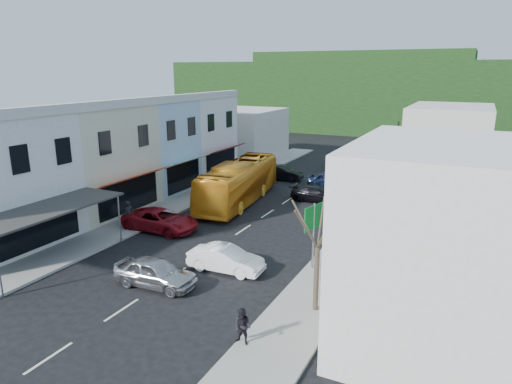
# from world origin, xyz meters

# --- Properties ---
(ground) EXTENTS (120.00, 120.00, 0.00)m
(ground) POSITION_xyz_m (0.00, 0.00, 0.00)
(ground) COLOR black
(ground) RESTS_ON ground
(sidewalk_left) EXTENTS (3.00, 52.00, 0.15)m
(sidewalk_left) POSITION_xyz_m (-7.50, 10.00, 0.07)
(sidewalk_left) COLOR gray
(sidewalk_left) RESTS_ON ground
(sidewalk_right) EXTENTS (3.00, 52.00, 0.15)m
(sidewalk_right) POSITION_xyz_m (7.50, 10.00, 0.07)
(sidewalk_right) COLOR gray
(sidewalk_right) RESTS_ON ground
(shopfront_row) EXTENTS (8.25, 30.00, 8.00)m
(shopfront_row) POSITION_xyz_m (-12.49, 5.00, 4.00)
(shopfront_row) COLOR silver
(shopfront_row) RESTS_ON ground
(right_building) EXTENTS (8.00, 9.00, 8.00)m
(right_building) POSITION_xyz_m (13.50, -4.00, 4.00)
(right_building) COLOR silver
(right_building) RESTS_ON ground
(distant_block_left) EXTENTS (8.00, 10.00, 6.00)m
(distant_block_left) POSITION_xyz_m (-12.00, 27.00, 3.00)
(distant_block_left) COLOR #B7B2A8
(distant_block_left) RESTS_ON ground
(distant_block_right) EXTENTS (8.00, 12.00, 7.00)m
(distant_block_right) POSITION_xyz_m (11.00, 30.00, 3.50)
(distant_block_right) COLOR #B7B2A8
(distant_block_right) RESTS_ON ground
(hillside) EXTENTS (80.00, 26.00, 14.00)m
(hillside) POSITION_xyz_m (-1.45, 65.09, 6.73)
(hillside) COLOR black
(hillside) RESTS_ON ground
(bus) EXTENTS (3.94, 11.82, 3.10)m
(bus) POSITION_xyz_m (-3.43, 9.84, 1.55)
(bus) COLOR orange
(bus) RESTS_ON ground
(car_silver) EXTENTS (4.49, 2.02, 1.40)m
(car_silver) POSITION_xyz_m (-0.11, -5.38, 0.70)
(car_silver) COLOR #A6A6AA
(car_silver) RESTS_ON ground
(car_white) EXTENTS (4.47, 1.97, 1.40)m
(car_white) POSITION_xyz_m (2.20, -2.26, 0.70)
(car_white) COLOR white
(car_white) RESTS_ON ground
(car_red) EXTENTS (4.64, 1.99, 1.40)m
(car_red) POSITION_xyz_m (-5.00, 1.44, 0.70)
(car_red) COLOR maroon
(car_red) RESTS_ON ground
(car_black_near) EXTENTS (4.58, 2.04, 1.40)m
(car_black_near) POSITION_xyz_m (2.33, 12.79, 0.70)
(car_black_near) COLOR black
(car_black_near) RESTS_ON ground
(car_navy_mid) EXTENTS (4.52, 2.12, 1.40)m
(car_navy_mid) POSITION_xyz_m (1.79, 17.93, 0.70)
(car_navy_mid) COLOR black
(car_navy_mid) RESTS_ON ground
(car_black_far) EXTENTS (4.49, 2.04, 1.40)m
(car_black_far) POSITION_xyz_m (-3.45, 18.71, 0.70)
(car_black_far) COLOR black
(car_black_far) RESTS_ON ground
(car_navy_far) EXTENTS (4.57, 2.03, 1.40)m
(car_navy_far) POSITION_xyz_m (1.95, 26.11, 0.70)
(car_navy_far) COLOR black
(car_navy_far) RESTS_ON ground
(pedestrian_left) EXTENTS (0.53, 0.68, 1.70)m
(pedestrian_left) POSITION_xyz_m (-7.04, 0.70, 1.00)
(pedestrian_left) COLOR black
(pedestrian_left) RESTS_ON sidewalk_left
(pedestrian_right) EXTENTS (0.71, 0.46, 1.70)m
(pedestrian_right) POSITION_xyz_m (6.30, -8.13, 1.00)
(pedestrian_right) COLOR black
(pedestrian_right) RESTS_ON sidewalk_right
(direction_sign) EXTENTS (1.03, 1.81, 3.81)m
(direction_sign) POSITION_xyz_m (6.40, -0.12, 1.90)
(direction_sign) COLOR #0C6020
(direction_sign) RESTS_ON ground
(street_tree) EXTENTS (2.70, 2.70, 6.29)m
(street_tree) POSITION_xyz_m (8.00, -4.33, 3.14)
(street_tree) COLOR #352A1F
(street_tree) RESTS_ON ground
(traffic_signal) EXTENTS (0.81, 1.18, 5.19)m
(traffic_signal) POSITION_xyz_m (5.80, 29.79, 2.59)
(traffic_signal) COLOR black
(traffic_signal) RESTS_ON ground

